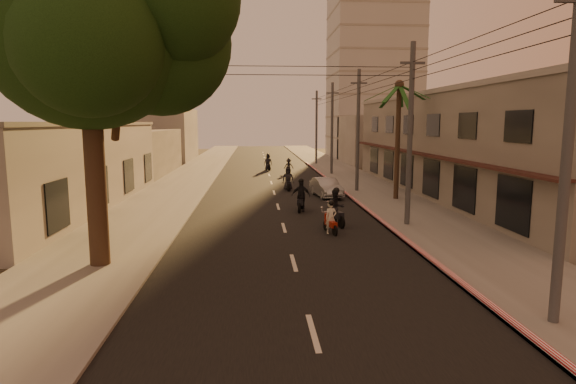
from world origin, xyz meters
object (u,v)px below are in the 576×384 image
object	(u,v)px
scooter_far_c	(268,163)
scooter_far_b	(289,166)
scooter_mid_a	(336,208)
parked_car	(326,187)
broadleaf_tree	(100,24)
scooter_mid_b	(301,196)
scooter_red	(331,219)
palm_tree	(399,92)
scooter_far_a	(288,180)

from	to	relation	value
scooter_far_c	scooter_far_b	bearing A→B (deg)	-65.04
scooter_mid_a	parked_car	world-z (taller)	scooter_mid_a
scooter_mid_a	parked_car	size ratio (longest dim) A/B	0.47
broadleaf_tree	scooter_mid_b	distance (m)	14.98
scooter_red	scooter_mid_a	bearing A→B (deg)	59.86
broadleaf_tree	scooter_red	xyz separation A→B (m)	(8.73, 4.47, -7.77)
broadleaf_tree	parked_car	xyz separation A→B (m)	(10.18, 15.65, -7.81)
parked_car	scooter_far_b	bearing A→B (deg)	87.04
palm_tree	scooter_mid_a	xyz separation A→B (m)	(-5.36, -7.69, -6.25)
scooter_far_b	scooter_far_c	xyz separation A→B (m)	(-2.02, 3.16, 0.12)
broadleaf_tree	parked_car	bearing A→B (deg)	56.96
broadleaf_tree	scooter_far_c	xyz separation A→B (m)	(6.63, 34.49, -7.63)
scooter_red	parked_car	xyz separation A→B (m)	(1.45, 11.17, -0.04)
scooter_red	parked_car	size ratio (longest dim) A/B	0.38
scooter_mid_b	scooter_far_a	world-z (taller)	scooter_mid_b
broadleaf_tree	scooter_far_a	distance (m)	21.94
scooter_far_a	parked_car	size ratio (longest dim) A/B	0.46
scooter_far_a	scooter_far_c	distance (m)	15.47
broadleaf_tree	parked_car	distance (m)	20.23
palm_tree	scooter_red	world-z (taller)	palm_tree
broadleaf_tree	palm_tree	size ratio (longest dim) A/B	1.48
scooter_mid_a	scooter_far_a	world-z (taller)	scooter_mid_a
scooter_far_b	parked_car	size ratio (longest dim) A/B	0.39
scooter_far_b	broadleaf_tree	bearing A→B (deg)	-101.10
scooter_far_c	scooter_mid_b	bearing A→B (deg)	-94.74
broadleaf_tree	scooter_mid_b	size ratio (longest dim) A/B	6.09
scooter_far_b	scooter_mid_a	bearing A→B (deg)	-84.30
scooter_red	scooter_mid_a	xyz separation A→B (m)	(0.53, 1.69, 0.19)
scooter_mid_a	scooter_mid_b	distance (m)	4.30
scooter_far_c	scooter_mid_a	bearing A→B (deg)	-92.39
palm_tree	scooter_mid_b	xyz separation A→B (m)	(-6.74, -3.62, -6.25)
palm_tree	parked_car	bearing A→B (deg)	158.01
broadleaf_tree	scooter_far_a	xyz separation A→B (m)	(7.73, 19.06, -7.63)
scooter_mid_a	parked_car	distance (m)	9.53
parked_car	scooter_far_c	world-z (taller)	scooter_far_c
scooter_mid_a	broadleaf_tree	bearing A→B (deg)	-163.40
scooter_far_b	scooter_far_c	distance (m)	3.75
palm_tree	scooter_far_c	xyz separation A→B (m)	(-7.98, 20.64, -6.31)
scooter_far_c	palm_tree	bearing A→B (deg)	-76.53
palm_tree	scooter_far_c	size ratio (longest dim) A/B	4.32
scooter_far_a	scooter_far_c	bearing A→B (deg)	92.79
scooter_far_b	parked_car	distance (m)	15.76
palm_tree	parked_car	xyz separation A→B (m)	(-4.43, 1.79, -6.49)
parked_car	scooter_mid_b	bearing A→B (deg)	-121.57
scooter_far_c	scooter_far_a	bearing A→B (deg)	-93.60
palm_tree	scooter_far_c	world-z (taller)	palm_tree
scooter_red	scooter_mid_b	xyz separation A→B (m)	(-0.85, 5.76, 0.19)
broadleaf_tree	scooter_far_c	distance (m)	35.94
scooter_mid_b	scooter_far_c	distance (m)	24.28
broadleaf_tree	scooter_mid_a	size ratio (longest dim) A/B	6.13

